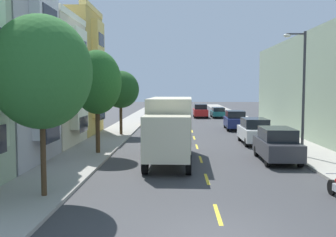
% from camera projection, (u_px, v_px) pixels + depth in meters
% --- Properties ---
extents(ground_plane, '(160.00, 160.00, 0.00)m').
position_uv_depth(ground_plane, '(191.00, 128.00, 40.81)').
color(ground_plane, '#38383A').
extents(sidewalk_left, '(3.20, 120.00, 0.14)m').
position_uv_depth(sidewalk_left, '(121.00, 129.00, 39.01)').
color(sidewalk_left, '#A39E93').
rests_on(sidewalk_left, ground_plane).
extents(sidewalk_right, '(3.20, 120.00, 0.14)m').
position_uv_depth(sidewalk_right, '(263.00, 130.00, 38.62)').
color(sidewalk_right, '#A39E93').
rests_on(sidewalk_right, ground_plane).
extents(lane_centerline_dashes, '(0.14, 47.20, 0.01)m').
position_uv_depth(lane_centerline_dashes, '(193.00, 134.00, 35.33)').
color(lane_centerline_dashes, yellow).
rests_on(lane_centerline_dashes, ground_plane).
extents(townhouse_fourth_mustard, '(12.77, 6.63, 11.27)m').
position_uv_depth(townhouse_fourth_mustard, '(29.00, 74.00, 34.54)').
color(townhouse_fourth_mustard, tan).
rests_on(townhouse_fourth_mustard, ground_plane).
extents(street_tree_nearest, '(3.75, 3.75, 6.76)m').
position_uv_depth(street_tree_nearest, '(41.00, 72.00, 14.32)').
color(street_tree_nearest, '#47331E').
rests_on(street_tree_nearest, sidewalk_left).
extents(street_tree_second, '(3.04, 3.04, 6.42)m').
position_uv_depth(street_tree_second, '(97.00, 82.00, 24.12)').
color(street_tree_second, '#47331E').
rests_on(street_tree_second, sidewalk_left).
extents(street_tree_third, '(3.21, 3.21, 5.59)m').
position_uv_depth(street_tree_third, '(121.00, 90.00, 33.94)').
color(street_tree_third, '#47331E').
rests_on(street_tree_third, sidewalk_left).
extents(street_lamp, '(1.35, 0.28, 7.38)m').
position_uv_depth(street_lamp, '(301.00, 85.00, 22.93)').
color(street_lamp, '#38383D').
rests_on(street_lamp, sidewalk_right).
extents(delivery_box_truck, '(2.62, 8.23, 3.62)m').
position_uv_depth(delivery_box_truck, '(170.00, 126.00, 22.17)').
color(delivery_box_truck, beige).
rests_on(delivery_box_truck, ground_plane).
extents(parked_wagon_teal, '(1.87, 4.72, 1.50)m').
position_uv_depth(parked_wagon_teal, '(218.00, 112.00, 55.32)').
color(parked_wagon_teal, '#195B60').
rests_on(parked_wagon_teal, ground_plane).
extents(parked_suv_charcoal, '(2.04, 4.84, 1.93)m').
position_uv_depth(parked_suv_charcoal, '(277.00, 144.00, 22.19)').
color(parked_suv_charcoal, '#333338').
rests_on(parked_suv_charcoal, ground_plane).
extents(parked_wagon_champagne, '(1.92, 4.74, 1.50)m').
position_uv_depth(parked_wagon_champagne, '(152.00, 118.00, 44.58)').
color(parked_wagon_champagne, tan).
rests_on(parked_wagon_champagne, ground_plane).
extents(parked_suv_navy, '(2.09, 4.85, 1.93)m').
position_uv_depth(parked_suv_navy, '(235.00, 120.00, 39.31)').
color(parked_suv_navy, navy).
rests_on(parked_suv_navy, ground_plane).
extents(parked_suv_sky, '(1.98, 4.81, 1.93)m').
position_uv_depth(parked_suv_sky, '(157.00, 111.00, 54.33)').
color(parked_suv_sky, '#7A9EC6').
rests_on(parked_suv_sky, ground_plane).
extents(parked_suv_white, '(1.98, 4.81, 1.93)m').
position_uv_depth(parked_suv_white, '(255.00, 131.00, 29.21)').
color(parked_suv_white, silver).
rests_on(parked_suv_white, ground_plane).
extents(moving_red_sedan, '(1.95, 4.80, 1.93)m').
position_uv_depth(moving_red_sedan, '(200.00, 111.00, 55.57)').
color(moving_red_sedan, '#AD1E1E').
rests_on(moving_red_sedan, ground_plane).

